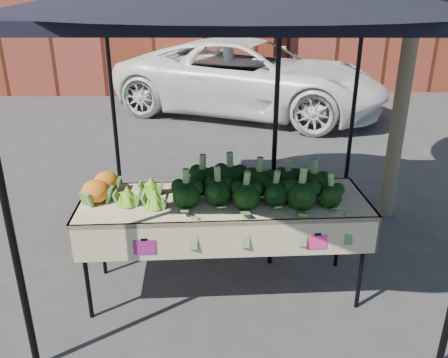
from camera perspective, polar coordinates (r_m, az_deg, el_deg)
ground at (r=4.35m, az=2.13°, el=-13.10°), size 90.00×90.00×0.00m
table at (r=4.07m, az=-0.01°, el=-8.25°), size 2.45×0.95×0.90m
canopy at (r=4.18m, az=1.44°, el=6.37°), size 3.16×3.16×2.74m
broccoli_heap at (r=3.83m, az=4.10°, el=-0.34°), size 1.40×0.60×0.30m
romanesco_cluster at (r=3.86m, az=-9.93°, el=-1.00°), size 0.46×0.50×0.23m
cauliflower_pair at (r=4.02m, az=-14.93°, el=-0.67°), size 0.26×0.46×0.21m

